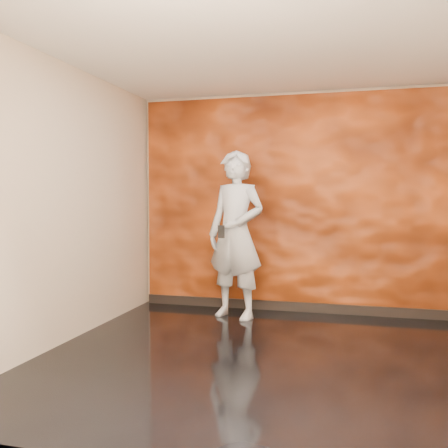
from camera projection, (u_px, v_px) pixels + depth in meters
room at (262, 204)px, 4.49m from camera, size 4.02×4.02×2.81m
feature_wall at (291, 204)px, 6.38m from camera, size 3.90×0.06×2.75m
baseboard at (290, 306)px, 6.41m from camera, size 3.90×0.04×0.12m
man at (236, 234)px, 6.03m from camera, size 0.85×0.69×2.02m
phone at (221, 232)px, 5.78m from camera, size 0.08×0.03×0.15m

